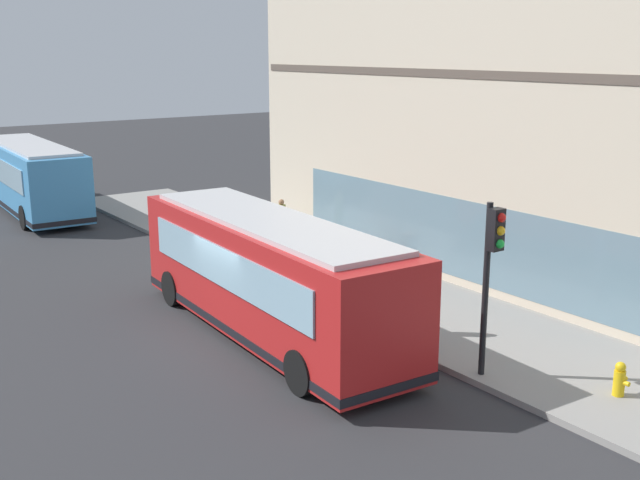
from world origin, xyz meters
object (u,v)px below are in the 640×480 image
object	(u,v)px
city_bus_nearside	(269,277)
fire_hydrant	(620,379)
pedestrian_near_building_entrance	(421,297)
pedestrian_near_hydrant	(282,217)
newspaper_vending_box	(370,253)
traffic_light_near_corner	(492,257)
city_bus_far_down_street	(32,178)

from	to	relation	value
city_bus_nearside	fire_hydrant	bearing A→B (deg)	-63.22
pedestrian_near_building_entrance	pedestrian_near_hydrant	xyz separation A→B (m)	(2.37, 10.03, -0.03)
fire_hydrant	pedestrian_near_building_entrance	size ratio (longest dim) A/B	0.45
city_bus_nearside	newspaper_vending_box	bearing A→B (deg)	27.57
traffic_light_near_corner	newspaper_vending_box	xyz separation A→B (m)	(3.48, 8.24, -2.24)
city_bus_far_down_street	pedestrian_near_building_entrance	xyz separation A→B (m)	(3.35, -21.62, -0.46)
city_bus_nearside	traffic_light_near_corner	world-z (taller)	traffic_light_near_corner
traffic_light_near_corner	fire_hydrant	world-z (taller)	traffic_light_near_corner
traffic_light_near_corner	pedestrian_near_building_entrance	size ratio (longest dim) A/B	2.35
city_bus_nearside	pedestrian_near_building_entrance	bearing A→B (deg)	-39.79
traffic_light_near_corner	pedestrian_near_building_entrance	world-z (taller)	traffic_light_near_corner
city_bus_far_down_street	pedestrian_near_hydrant	size ratio (longest dim) A/B	6.34
city_bus_nearside	newspaper_vending_box	distance (m)	6.60
newspaper_vending_box	pedestrian_near_hydrant	bearing A→B (deg)	96.03
city_bus_far_down_street	pedestrian_near_building_entrance	size ratio (longest dim) A/B	6.16
newspaper_vending_box	traffic_light_near_corner	bearing A→B (deg)	-112.89
traffic_light_near_corner	fire_hydrant	size ratio (longest dim) A/B	5.22
city_bus_nearside	pedestrian_near_building_entrance	size ratio (longest dim) A/B	6.17
traffic_light_near_corner	pedestrian_near_hydrant	distance (m)	13.28
city_bus_nearside	pedestrian_near_hydrant	size ratio (longest dim) A/B	6.35
fire_hydrant	pedestrian_near_hydrant	world-z (taller)	pedestrian_near_hydrant
traffic_light_near_corner	fire_hydrant	bearing A→B (deg)	-57.10
fire_hydrant	pedestrian_near_hydrant	distance (m)	15.20
city_bus_far_down_street	newspaper_vending_box	bearing A→B (deg)	-68.99
pedestrian_near_building_entrance	pedestrian_near_hydrant	size ratio (longest dim) A/B	1.03
city_bus_far_down_street	traffic_light_near_corner	size ratio (longest dim) A/B	2.63
traffic_light_near_corner	pedestrian_near_building_entrance	xyz separation A→B (m)	(0.62, 2.78, -1.75)
traffic_light_near_corner	pedestrian_near_hydrant	xyz separation A→B (m)	(3.00, 12.81, -1.78)
city_bus_nearside	pedestrian_near_building_entrance	distance (m)	3.84
city_bus_nearside	traffic_light_near_corner	xyz separation A→B (m)	(2.31, -5.22, 1.29)
newspaper_vending_box	pedestrian_near_building_entrance	bearing A→B (deg)	-117.59
pedestrian_near_building_entrance	newspaper_vending_box	distance (m)	6.18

